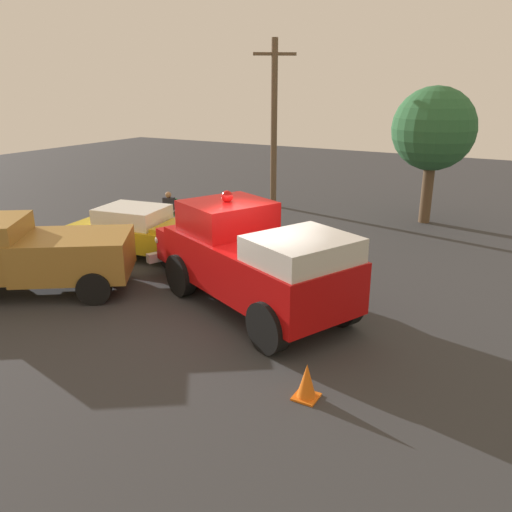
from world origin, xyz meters
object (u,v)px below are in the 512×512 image
vintage_fire_truck (250,257)px  parked_pickup (32,254)px  utility_pole (274,122)px  spectator_seated (168,208)px  classic_hot_rod (143,231)px  lawn_chair_near_truck (170,210)px  traffic_cone (307,382)px  oak_tree_left (434,130)px  lawn_chair_by_car (19,226)px

vintage_fire_truck → parked_pickup: 5.43m
parked_pickup → utility_pole: bearing=-93.8°
parked_pickup → spectator_seated: parked_pickup is taller
vintage_fire_truck → spectator_seated: 7.57m
classic_hot_rod → lawn_chair_near_truck: bearing=-65.0°
vintage_fire_truck → spectator_seated: bearing=-36.8°
parked_pickup → spectator_seated: size_ratio=3.85×
parked_pickup → traffic_cone: size_ratio=7.83×
spectator_seated → utility_pole: (-1.74, -4.88, 2.78)m
traffic_cone → parked_pickup: bearing=-6.3°
lawn_chair_near_truck → oak_tree_left: bearing=-146.9°
classic_hot_rod → utility_pole: (-0.38, -7.73, 2.73)m
classic_hot_rod → utility_pole: utility_pole is taller
classic_hot_rod → utility_pole: bearing=-92.8°
lawn_chair_near_truck → parked_pickup: bearing=98.7°
lawn_chair_by_car → oak_tree_left: bearing=-139.7°
lawn_chair_near_truck → vintage_fire_truck: bearing=142.6°
parked_pickup → lawn_chair_by_car: parked_pickup is taller
parked_pickup → traffic_cone: bearing=173.7°
spectator_seated → oak_tree_left: size_ratio=0.26×
lawn_chair_by_car → spectator_seated: (-2.97, -3.95, 0.11)m
spectator_seated → lawn_chair_by_car: bearing=53.1°
traffic_cone → spectator_seated: bearing=-39.9°
parked_pickup → lawn_chair_near_truck: (1.01, -6.59, -0.40)m
lawn_chair_near_truck → utility_pole: utility_pole is taller
classic_hot_rod → lawn_chair_near_truck: classic_hot_rod is taller
utility_pole → oak_tree_left: bearing=-175.9°
parked_pickup → classic_hot_rod: bearing=-95.9°
parked_pickup → lawn_chair_near_truck: 6.68m
vintage_fire_truck → lawn_chair_by_car: 9.06m
spectator_seated → traffic_cone: (-8.74, 7.31, -0.39)m
parked_pickup → utility_pole: size_ratio=0.75×
utility_pole → spectator_seated: bearing=70.4°
parked_pickup → spectator_seated: bearing=-81.4°
vintage_fire_truck → lawn_chair_near_truck: 7.68m
vintage_fire_truck → parked_pickup: bearing=20.9°
vintage_fire_truck → oak_tree_left: oak_tree_left is taller
vintage_fire_truck → parked_pickup: (5.07, 1.94, -0.21)m
vintage_fire_truck → oak_tree_left: 10.27m
oak_tree_left → lawn_chair_by_car: bearing=40.3°
parked_pickup → utility_pole: 11.63m
vintage_fire_truck → utility_pole: utility_pole is taller
classic_hot_rod → lawn_chair_by_car: size_ratio=4.50×
vintage_fire_truck → traffic_cone: (-2.69, 2.79, -0.89)m
utility_pole → traffic_cone: utility_pole is taller
classic_hot_rod → oak_tree_left: 10.82m
lawn_chair_by_car → oak_tree_left: size_ratio=0.21×
vintage_fire_truck → lawn_chair_by_car: vintage_fire_truck is taller
lawn_chair_near_truck → lawn_chair_by_car: same height
traffic_cone → vintage_fire_truck: bearing=-46.0°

